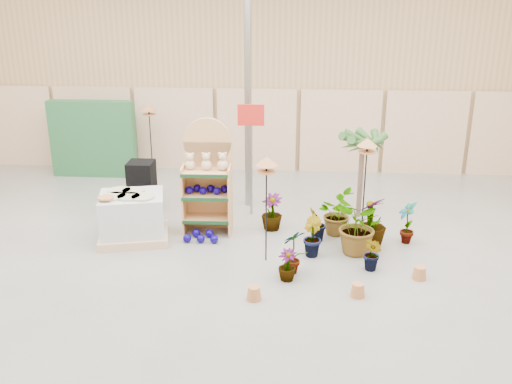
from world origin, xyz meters
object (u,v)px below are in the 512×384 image
display_shelf (208,180)px  bird_table_front (266,165)px  pallet_stack (133,217)px  potted_plant_2 (359,226)px

display_shelf → bird_table_front: 1.80m
pallet_stack → potted_plant_2: potted_plant_2 is taller
display_shelf → bird_table_front: size_ratio=1.18×
potted_plant_2 → pallet_stack: bearing=175.4°
bird_table_front → display_shelf: bearing=132.7°
display_shelf → potted_plant_2: 2.83m
pallet_stack → potted_plant_2: 3.94m
bird_table_front → potted_plant_2: bird_table_front is taller
bird_table_front → potted_plant_2: bearing=12.9°
potted_plant_2 → display_shelf: bearing=161.9°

